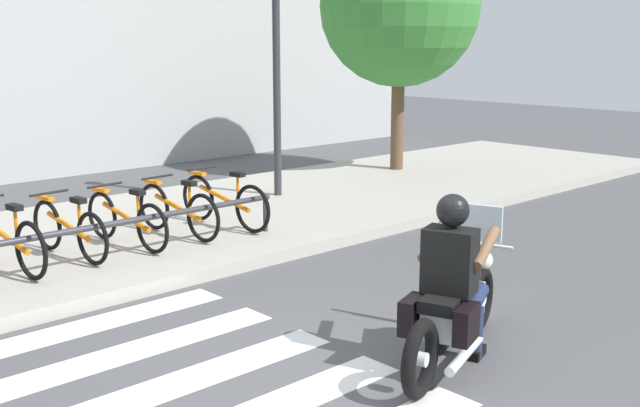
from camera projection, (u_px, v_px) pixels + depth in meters
ground_plane at (327, 386)px, 5.84m from camera, size 48.00×48.00×0.00m
sidewalk at (50, 249)px, 9.37m from camera, size 24.00×4.40×0.15m
crosswalk_stripe_3 at (181, 382)px, 5.88m from camera, size 2.80×0.40×0.01m
crosswalk_stripe_4 at (129, 352)px, 6.46m from camera, size 2.80×0.40×0.01m
crosswalk_stripe_5 at (86, 326)px, 7.03m from camera, size 2.80×0.40×0.01m
motorcycle at (455, 308)px, 6.21m from camera, size 2.02×0.93×1.19m
rider at (453, 268)px, 6.07m from camera, size 0.74×0.67×1.42m
bicycle_2 at (5, 239)px, 8.19m from camera, size 0.48×1.72×0.76m
bicycle_3 at (69, 229)px, 8.67m from camera, size 0.48×1.55×0.73m
bicycle_4 at (126, 219)px, 9.15m from camera, size 0.48×1.62×0.72m
bicycle_5 at (177, 210)px, 9.63m from camera, size 0.48×1.59×0.74m
bicycle_6 at (224, 201)px, 10.11m from camera, size 0.48×1.70×0.76m
bike_rack at (91, 230)px, 8.26m from camera, size 4.92×0.07×0.49m
street_lamp at (276, 50)px, 11.80m from camera, size 0.28×0.28×3.97m
tree_near_rack at (400, 7)px, 14.13m from camera, size 2.98×2.98×4.69m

